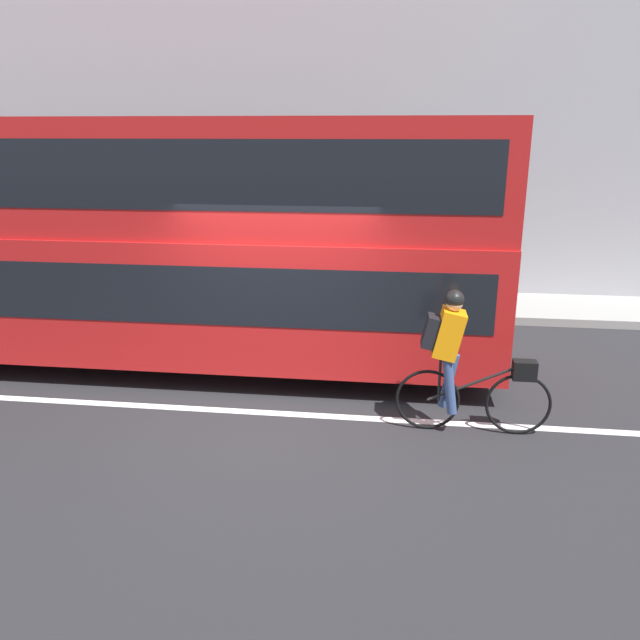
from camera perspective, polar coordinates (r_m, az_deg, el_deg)
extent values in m
plane|color=#232326|center=(7.66, -4.71, -9.12)|extent=(80.00, 80.00, 0.00)
cube|color=silver|center=(7.83, -4.42, -8.47)|extent=(50.00, 0.14, 0.01)
cube|color=gray|center=(12.47, 0.19, 1.72)|extent=(60.00, 1.82, 0.15)
cube|color=#9E9EA3|center=(13.10, 0.83, 20.97)|extent=(60.00, 0.30, 8.54)
cylinder|color=black|center=(9.12, 1.77, -1.29)|extent=(1.01, 0.30, 1.01)
cube|color=#B21919|center=(9.95, -19.54, 3.22)|extent=(11.72, 2.58, 1.72)
cube|color=black|center=(9.91, -19.66, 4.38)|extent=(11.25, 2.60, 0.76)
cube|color=#B21919|center=(9.72, -20.49, 12.46)|extent=(11.72, 2.48, 1.50)
cube|color=black|center=(9.72, -20.54, 12.89)|extent=(11.25, 2.50, 0.84)
torus|color=black|center=(7.50, 17.67, -7.37)|extent=(0.74, 0.04, 0.74)
torus|color=black|center=(7.38, 9.80, -7.20)|extent=(0.74, 0.04, 0.74)
cylinder|color=black|center=(7.33, 13.89, -5.61)|extent=(1.03, 0.03, 0.50)
cylinder|color=black|center=(7.28, 10.88, -5.27)|extent=(0.03, 0.03, 0.55)
cube|color=black|center=(7.35, 18.19, -4.38)|extent=(0.26, 0.16, 0.22)
cube|color=orange|center=(7.10, 11.69, -1.23)|extent=(0.37, 0.32, 0.58)
cube|color=black|center=(7.08, 10.08, -1.01)|extent=(0.21, 0.26, 0.38)
cylinder|color=#384C7A|center=(7.39, 11.67, -5.43)|extent=(0.22, 0.11, 0.67)
cylinder|color=#384C7A|center=(7.23, 11.77, -5.97)|extent=(0.20, 0.11, 0.67)
sphere|color=tan|center=(7.00, 12.18, 1.53)|extent=(0.19, 0.19, 0.19)
sphere|color=black|center=(6.99, 12.21, 1.86)|extent=(0.21, 0.21, 0.21)
cylinder|color=#59595B|center=(11.99, 8.04, 7.83)|extent=(0.07, 0.07, 2.67)
cube|color=#1959B2|center=(11.82, 8.26, 13.08)|extent=(0.36, 0.02, 0.36)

